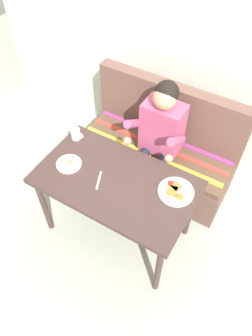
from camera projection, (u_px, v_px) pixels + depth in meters
The scene contains 9 objects.
ground_plane at pixel (118, 229), 2.98m from camera, with size 8.00×8.00×0.00m, color #A2A999.
back_wall at pixel (195, 34), 2.69m from camera, with size 4.40×0.10×2.60m, color silver.
table at pixel (116, 187), 2.49m from camera, with size 1.20×0.70×0.73m.
couch at pixel (158, 152), 3.15m from camera, with size 1.44×0.56×1.00m.
person at pixel (158, 134), 2.72m from camera, with size 0.45×0.61×1.21m.
plate_breakfast at pixel (175, 191), 2.34m from camera, with size 0.26×0.26×0.05m.
plate_eggs at pixel (69, 164), 2.52m from camera, with size 0.20×0.20×0.04m.
coffee_mug at pixel (76, 134), 2.67m from camera, with size 0.12×0.08×0.09m.
fork at pixel (99, 180), 2.42m from camera, with size 0.01×0.17×0.01m, color silver.
Camera 1 is at (0.83, -1.24, 2.64)m, focal length 34.76 mm.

